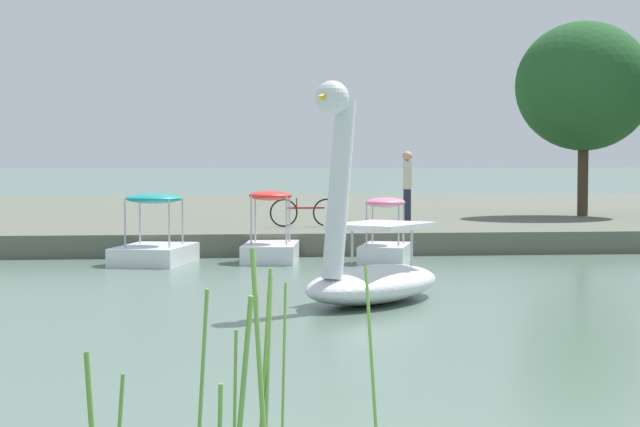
% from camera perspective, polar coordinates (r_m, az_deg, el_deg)
% --- Properties ---
extents(shore_bank_far, '(133.74, 25.88, 0.51)m').
position_cam_1_polar(shore_bank_far, '(37.07, -3.71, -0.10)').
color(shore_bank_far, '#5B6051').
rests_on(shore_bank_far, ground_plane).
extents(swan_boat, '(3.02, 3.26, 3.26)m').
position_cam_1_polar(swan_boat, '(16.42, 2.57, -2.73)').
color(swan_boat, white).
rests_on(swan_boat, ground_plane).
extents(pedal_boat_pink, '(1.41, 1.98, 1.35)m').
position_cam_1_polar(pedal_boat_pink, '(23.01, 3.41, -1.46)').
color(pedal_boat_pink, white).
rests_on(pedal_boat_pink, ground_plane).
extents(pedal_boat_red, '(1.38, 2.20, 1.48)m').
position_cam_1_polar(pedal_boat_red, '(23.15, -2.58, -1.46)').
color(pedal_boat_red, white).
rests_on(pedal_boat_red, ground_plane).
extents(pedal_boat_teal, '(1.85, 2.42, 1.44)m').
position_cam_1_polar(pedal_boat_teal, '(22.89, -8.59, -1.52)').
color(pedal_boat_teal, white).
rests_on(pedal_boat_teal, ground_plane).
extents(tree_sapling_by_fence, '(4.84, 4.65, 5.61)m').
position_cam_1_polar(tree_sapling_by_fence, '(32.66, 13.53, 6.43)').
color(tree_sapling_by_fence, '#423323').
rests_on(tree_sapling_by_fence, shore_bank_far).
extents(person_on_path, '(0.23, 0.24, 1.83)m').
position_cam_1_polar(person_on_path, '(26.10, 4.55, 1.40)').
color(person_on_path, '#23283D').
rests_on(person_on_path, shore_bank_far).
extents(bicycle_parked, '(1.74, 0.15, 0.70)m').
position_cam_1_polar(bicycle_parked, '(26.70, -0.78, 0.06)').
color(bicycle_parked, black).
rests_on(bicycle_parked, shore_bank_far).
extents(reed_clump_foreground, '(2.73, 1.41, 1.57)m').
position_cam_1_polar(reed_clump_foreground, '(6.98, -7.13, -9.79)').
color(reed_clump_foreground, '#669942').
rests_on(reed_clump_foreground, ground_plane).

